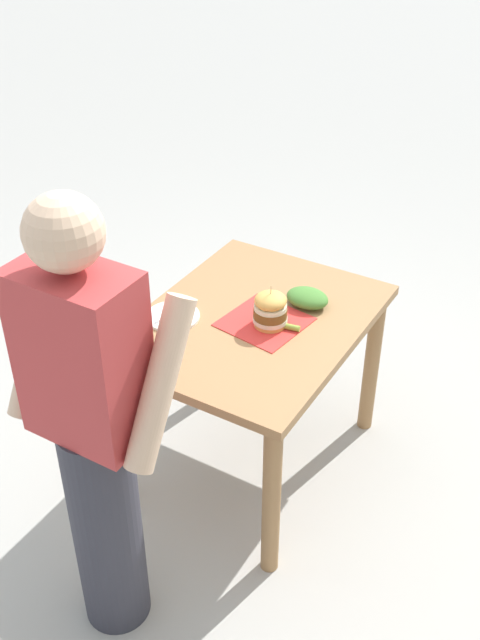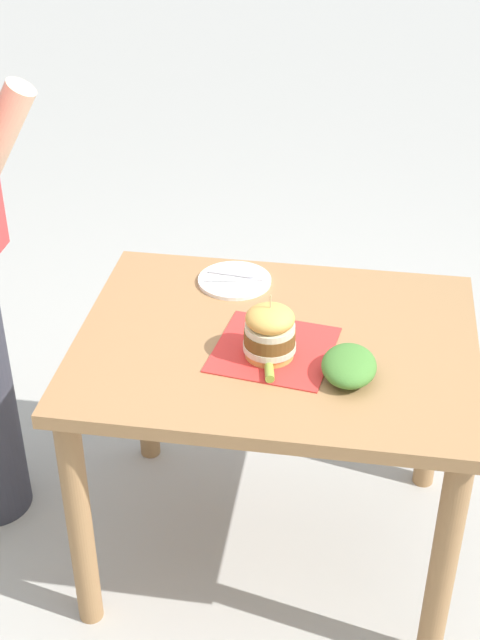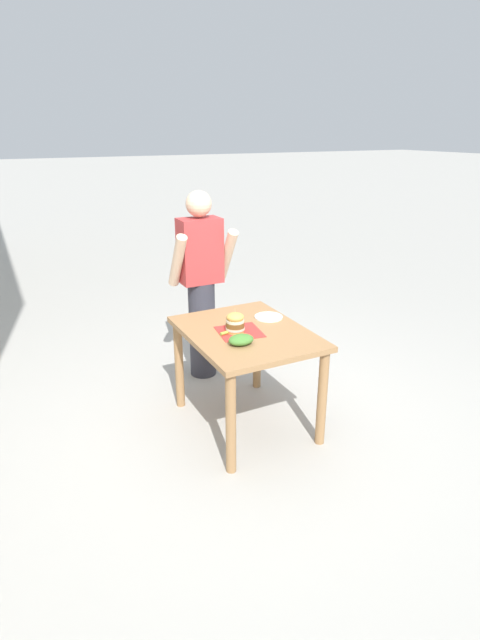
{
  "view_description": "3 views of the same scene",
  "coord_description": "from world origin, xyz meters",
  "px_view_note": "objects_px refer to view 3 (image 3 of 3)",
  "views": [
    {
      "loc": [
        -1.24,
        2.19,
        2.48
      ],
      "look_at": [
        0.0,
        0.1,
        0.83
      ],
      "focal_mm": 42.0,
      "sensor_mm": 36.0,
      "label": 1
    },
    {
      "loc": [
        -2.0,
        -0.21,
        2.13
      ],
      "look_at": [
        0.0,
        0.1,
        0.83
      ],
      "focal_mm": 50.0,
      "sensor_mm": 36.0,
      "label": 2
    },
    {
      "loc": [
        -1.57,
        -2.99,
        2.17
      ],
      "look_at": [
        0.0,
        0.1,
        0.83
      ],
      "focal_mm": 28.0,
      "sensor_mm": 36.0,
      "label": 3
    }
  ],
  "objects_px": {
    "patio_table": "(246,347)",
    "sandwich": "(235,322)",
    "pickle_spear": "(226,332)",
    "diner_across_table": "(201,284)",
    "side_plate_with_forks": "(269,317)",
    "side_salad": "(241,340)"
  },
  "relations": [
    {
      "from": "sandwich",
      "to": "side_salad",
      "type": "xyz_separation_m",
      "value": [
        -0.06,
        -0.21,
        -0.04
      ]
    },
    {
      "from": "patio_table",
      "to": "sandwich",
      "type": "xyz_separation_m",
      "value": [
        -0.08,
        0.01,
        0.21
      ]
    },
    {
      "from": "pickle_spear",
      "to": "sandwich",
      "type": "bearing_deg",
      "value": 5.99
    },
    {
      "from": "side_plate_with_forks",
      "to": "side_salad",
      "type": "height_order",
      "value": "side_salad"
    },
    {
      "from": "side_plate_with_forks",
      "to": "diner_across_table",
      "type": "relative_size",
      "value": 0.13
    },
    {
      "from": "pickle_spear",
      "to": "diner_across_table",
      "type": "bearing_deg",
      "value": 78.13
    },
    {
      "from": "side_plate_with_forks",
      "to": "diner_across_table",
      "type": "xyz_separation_m",
      "value": [
        -0.25,
        0.77,
        0.1
      ]
    },
    {
      "from": "sandwich",
      "to": "pickle_spear",
      "type": "distance_m",
      "value": 0.1
    },
    {
      "from": "sandwich",
      "to": "side_salad",
      "type": "relative_size",
      "value": 1.02
    },
    {
      "from": "pickle_spear",
      "to": "side_salad",
      "type": "xyz_separation_m",
      "value": [
        0.01,
        -0.2,
        0.02
      ]
    },
    {
      "from": "patio_table",
      "to": "sandwich",
      "type": "distance_m",
      "value": 0.23
    },
    {
      "from": "pickle_spear",
      "to": "side_plate_with_forks",
      "type": "height_order",
      "value": "pickle_spear"
    },
    {
      "from": "sandwich",
      "to": "patio_table",
      "type": "bearing_deg",
      "value": -5.74
    },
    {
      "from": "sandwich",
      "to": "pickle_spear",
      "type": "height_order",
      "value": "sandwich"
    },
    {
      "from": "sandwich",
      "to": "side_plate_with_forks",
      "type": "relative_size",
      "value": 0.83
    },
    {
      "from": "patio_table",
      "to": "sandwich",
      "type": "relative_size",
      "value": 5.9
    },
    {
      "from": "sandwich",
      "to": "diner_across_table",
      "type": "relative_size",
      "value": 0.11
    },
    {
      "from": "patio_table",
      "to": "diner_across_table",
      "type": "bearing_deg",
      "value": 87.8
    },
    {
      "from": "pickle_spear",
      "to": "diner_across_table",
      "type": "xyz_separation_m",
      "value": [
        0.2,
        0.93,
        0.09
      ]
    },
    {
      "from": "side_plate_with_forks",
      "to": "sandwich",
      "type": "bearing_deg",
      "value": -157.49
    },
    {
      "from": "sandwich",
      "to": "side_salad",
      "type": "distance_m",
      "value": 0.22
    },
    {
      "from": "patio_table",
      "to": "pickle_spear",
      "type": "distance_m",
      "value": 0.22
    }
  ]
}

